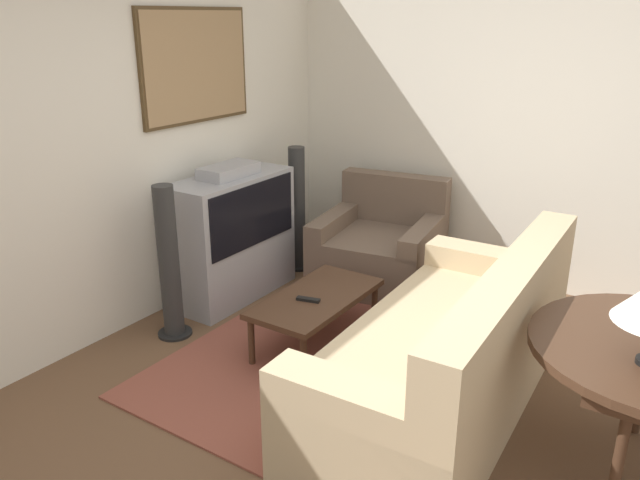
% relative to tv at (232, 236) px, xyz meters
% --- Properties ---
extents(ground_plane, '(12.00, 12.00, 0.00)m').
position_rel_tv_xyz_m(ground_plane, '(-1.08, -1.80, -0.52)').
color(ground_plane, brown).
extents(wall_back, '(12.00, 0.10, 2.70)m').
position_rel_tv_xyz_m(wall_back, '(-1.06, 0.32, 0.84)').
color(wall_back, silver).
rests_on(wall_back, ground_plane).
extents(wall_right, '(0.06, 12.00, 2.70)m').
position_rel_tv_xyz_m(wall_right, '(1.55, -1.80, 0.83)').
color(wall_right, silver).
rests_on(wall_right, ground_plane).
extents(area_rug, '(2.41, 1.64, 0.01)m').
position_rel_tv_xyz_m(area_rug, '(-0.40, -1.12, -0.51)').
color(area_rug, brown).
rests_on(area_rug, ground_plane).
extents(tv, '(1.08, 0.46, 1.09)m').
position_rel_tv_xyz_m(tv, '(0.00, 0.00, 0.00)').
color(tv, '#9E9EA3').
rests_on(tv, ground_plane).
extents(couch, '(2.25, 1.02, 0.94)m').
position_rel_tv_xyz_m(couch, '(-0.48, -2.07, -0.19)').
color(couch, '#CCB289').
rests_on(couch, ground_plane).
extents(armchair, '(1.09, 1.08, 0.87)m').
position_rel_tv_xyz_m(armchair, '(0.91, -0.86, -0.23)').
color(armchair, brown).
rests_on(armchair, ground_plane).
extents(coffee_table, '(1.01, 0.51, 0.38)m').
position_rel_tv_xyz_m(coffee_table, '(-0.33, -1.03, -0.18)').
color(coffee_table, '#472D1E').
rests_on(coffee_table, ground_plane).
extents(remote, '(0.08, 0.17, 0.02)m').
position_rel_tv_xyz_m(remote, '(-0.43, -1.04, -0.13)').
color(remote, black).
rests_on(remote, coffee_table).
extents(speaker_tower_left, '(0.25, 0.25, 1.12)m').
position_rel_tv_xyz_m(speaker_tower_left, '(-0.77, -0.09, 0.01)').
color(speaker_tower_left, black).
rests_on(speaker_tower_left, ground_plane).
extents(speaker_tower_right, '(0.25, 0.25, 1.12)m').
position_rel_tv_xyz_m(speaker_tower_right, '(0.77, -0.09, 0.01)').
color(speaker_tower_right, black).
rests_on(speaker_tower_right, ground_plane).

